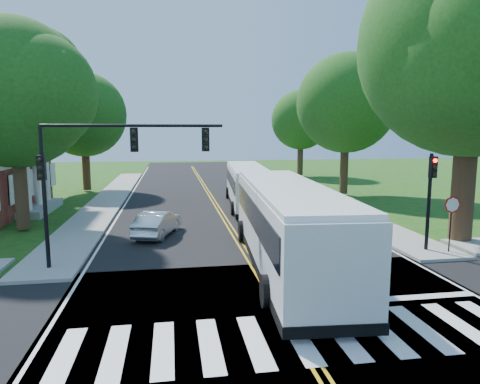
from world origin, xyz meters
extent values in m
plane|color=#174611|center=(0.00, 0.00, 0.00)|extent=(140.00, 140.00, 0.00)
cube|color=black|center=(0.00, 18.00, 0.01)|extent=(14.00, 96.00, 0.01)
cube|color=black|center=(0.00, 0.00, 0.01)|extent=(60.00, 12.00, 0.01)
cube|color=gold|center=(0.00, 22.00, 0.01)|extent=(0.36, 70.00, 0.01)
cube|color=silver|center=(-6.80, 22.00, 0.01)|extent=(0.12, 70.00, 0.01)
cube|color=silver|center=(6.80, 22.00, 0.01)|extent=(0.12, 70.00, 0.01)
cube|color=silver|center=(0.00, -0.50, 0.02)|extent=(12.60, 3.00, 0.01)
cube|color=silver|center=(3.50, 1.60, 0.02)|extent=(6.60, 0.40, 0.01)
cube|color=gray|center=(-8.30, 25.00, 0.07)|extent=(2.60, 40.00, 0.15)
cube|color=gray|center=(8.30, 25.00, 0.07)|extent=(2.60, 40.00, 0.15)
cylinder|color=#392016|center=(11.00, 8.00, 3.15)|extent=(1.10, 1.10, 6.00)
sphere|color=#25691F|center=(11.00, 8.00, 9.66)|extent=(10.80, 10.80, 10.80)
cylinder|color=#392016|center=(-11.50, 14.00, 2.55)|extent=(0.70, 0.70, 4.80)
sphere|color=#25691F|center=(-11.50, 14.00, 7.55)|extent=(8.00, 8.00, 8.00)
cylinder|color=#392016|center=(-11.00, 30.00, 2.35)|extent=(0.70, 0.70, 4.40)
sphere|color=#25691F|center=(-11.00, 30.00, 7.02)|extent=(7.60, 7.60, 7.60)
cylinder|color=#392016|center=(11.50, 24.00, 2.65)|extent=(0.70, 0.70, 5.00)
sphere|color=#25691F|center=(11.50, 24.00, 7.88)|extent=(8.40, 8.40, 8.40)
cylinder|color=#392016|center=(12.50, 40.00, 2.35)|extent=(0.70, 0.70, 4.40)
sphere|color=#25691F|center=(12.50, 40.00, 6.89)|extent=(7.20, 7.20, 7.20)
cube|color=silver|center=(-12.40, 20.00, 4.40)|extent=(1.40, 6.00, 0.45)
cube|color=gray|center=(-12.40, 20.00, 0.25)|extent=(1.80, 6.00, 0.50)
cylinder|color=silver|center=(-12.40, 17.80, 2.10)|extent=(0.50, 0.50, 4.20)
cylinder|color=silver|center=(-12.40, 20.00, 2.10)|extent=(0.50, 0.50, 4.20)
cylinder|color=silver|center=(-12.40, 22.20, 2.10)|extent=(0.50, 0.50, 4.20)
cylinder|color=black|center=(-8.20, 6.50, 2.45)|extent=(0.16, 0.16, 4.60)
cube|color=black|center=(-8.20, 6.35, 4.15)|extent=(0.30, 0.22, 0.95)
sphere|color=black|center=(-8.20, 6.21, 4.45)|extent=(0.18, 0.18, 0.18)
cylinder|color=black|center=(-4.70, 6.50, 5.75)|extent=(7.00, 0.12, 0.12)
cube|color=black|center=(-4.70, 6.35, 5.20)|extent=(0.30, 0.22, 0.95)
cube|color=black|center=(-1.90, 6.35, 5.20)|extent=(0.30, 0.22, 0.95)
cylinder|color=black|center=(8.20, 6.50, 2.35)|extent=(0.16, 0.16, 4.40)
cube|color=black|center=(8.20, 6.35, 3.95)|extent=(0.30, 0.22, 0.95)
sphere|color=#FF0A05|center=(8.20, 6.21, 4.25)|extent=(0.18, 0.18, 0.18)
cylinder|color=black|center=(9.00, 6.00, 1.25)|extent=(0.06, 0.06, 2.20)
cylinder|color=#A50A07|center=(9.00, 5.97, 2.30)|extent=(0.76, 0.04, 0.76)
cube|color=white|center=(1.30, 5.46, 1.71)|extent=(3.70, 13.12, 3.02)
cube|color=black|center=(1.30, 5.46, 2.26)|extent=(3.71, 12.22, 1.04)
cube|color=black|center=(1.76, 11.97, 2.10)|extent=(2.69, 0.29, 1.76)
cube|color=orange|center=(1.76, 11.97, 3.09)|extent=(1.87, 0.23, 0.35)
cube|color=black|center=(1.30, 5.46, 0.37)|extent=(3.76, 13.22, 0.33)
cube|color=white|center=(1.30, 5.46, 3.28)|extent=(3.62, 12.73, 0.24)
cylinder|color=black|center=(3.03, 9.63, 0.54)|extent=(0.42, 1.08, 1.05)
cylinder|color=black|center=(0.18, 9.83, 0.54)|extent=(0.42, 1.08, 1.05)
cylinder|color=black|center=(2.45, 1.42, 0.54)|extent=(0.42, 1.08, 1.05)
cylinder|color=black|center=(-0.40, 1.62, 0.54)|extent=(0.42, 1.08, 1.05)
cube|color=white|center=(2.26, 20.05, 1.50)|extent=(3.37, 11.46, 2.63)
cube|color=black|center=(2.26, 20.05, 1.98)|extent=(3.38, 10.68, 0.91)
cube|color=black|center=(2.74, 25.73, 1.83)|extent=(2.34, 0.29, 1.53)
cube|color=orange|center=(2.74, 25.73, 2.69)|extent=(1.63, 0.23, 0.31)
cube|color=black|center=(2.26, 20.05, 0.33)|extent=(3.43, 11.57, 0.29)
cube|color=white|center=(2.26, 20.05, 2.87)|extent=(3.30, 11.12, 0.21)
cylinder|color=black|center=(3.81, 23.67, 0.47)|extent=(0.38, 0.94, 0.92)
cylinder|color=black|center=(1.33, 23.88, 0.47)|extent=(0.38, 0.94, 0.92)
cylinder|color=black|center=(3.22, 16.51, 0.47)|extent=(0.38, 0.94, 0.92)
cylinder|color=black|center=(0.73, 16.72, 0.47)|extent=(0.38, 0.94, 0.92)
imported|color=silver|center=(-4.08, 11.68, 0.68)|extent=(2.60, 4.31, 1.34)
imported|color=#B1B4B9|center=(4.91, 11.08, 0.64)|extent=(2.14, 4.57, 1.26)
imported|color=black|center=(5.01, 19.82, 0.65)|extent=(2.99, 4.74, 1.28)
camera|label=1|loc=(-3.30, -10.97, 5.53)|focal=32.00mm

